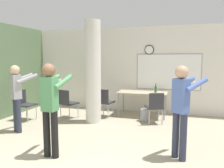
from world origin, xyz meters
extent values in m
cube|color=silver|center=(0.00, 5.06, 1.40)|extent=(8.00, 0.12, 2.80)
cylinder|color=black|center=(0.55, 4.99, 2.05)|extent=(0.30, 0.03, 0.30)
cylinder|color=white|center=(0.55, 4.97, 2.05)|extent=(0.25, 0.01, 0.25)
cube|color=#99999E|center=(1.16, 5.00, 1.35)|extent=(2.01, 0.01, 1.16)
cube|color=white|center=(1.16, 4.99, 1.35)|extent=(1.95, 0.02, 1.10)
cylinder|color=silver|center=(-0.77, 3.41, 1.40)|extent=(0.43, 0.43, 2.80)
cube|color=tan|center=(0.44, 4.45, 0.74)|extent=(1.48, 0.73, 0.03)
cylinder|color=gray|center=(-0.24, 4.15, 0.36)|extent=(0.04, 0.04, 0.72)
cylinder|color=gray|center=(1.12, 4.15, 0.36)|extent=(0.04, 0.04, 0.72)
cylinder|color=gray|center=(-0.24, 4.76, 0.36)|extent=(0.04, 0.04, 0.72)
cylinder|color=gray|center=(1.12, 4.76, 0.36)|extent=(0.04, 0.04, 0.72)
cylinder|color=#1E6B2D|center=(0.84, 4.46, 0.84)|extent=(0.07, 0.07, 0.19)
cylinder|color=#1E6B2D|center=(0.84, 4.46, 0.98)|extent=(0.03, 0.03, 0.08)
cylinder|color=gray|center=(0.60, 3.90, 0.17)|extent=(0.25, 0.25, 0.34)
cube|color=#2D2D33|center=(-1.60, 3.56, 0.45)|extent=(0.55, 0.55, 0.04)
cube|color=#2D2D33|center=(-1.66, 3.37, 0.67)|extent=(0.39, 0.15, 0.40)
cylinder|color=#B7B7BC|center=(-1.38, 3.68, 0.21)|extent=(0.02, 0.02, 0.43)
cylinder|color=#B7B7BC|center=(-1.72, 3.79, 0.21)|extent=(0.02, 0.02, 0.43)
cylinder|color=#B7B7BC|center=(-1.48, 3.34, 0.21)|extent=(0.02, 0.02, 0.43)
cylinder|color=#B7B7BC|center=(-1.83, 3.44, 0.21)|extent=(0.02, 0.02, 0.43)
cube|color=#2D2D33|center=(-0.61, 4.03, 0.45)|extent=(0.51, 0.51, 0.04)
cube|color=#2D2D33|center=(-0.65, 3.83, 0.67)|extent=(0.40, 0.10, 0.40)
cylinder|color=#B7B7BC|center=(-0.40, 4.17, 0.21)|extent=(0.02, 0.02, 0.43)
cylinder|color=#B7B7BC|center=(-0.76, 4.24, 0.21)|extent=(0.02, 0.02, 0.43)
cylinder|color=#B7B7BC|center=(-0.47, 3.82, 0.21)|extent=(0.02, 0.02, 0.43)
cylinder|color=#B7B7BC|center=(-0.82, 3.88, 0.21)|extent=(0.02, 0.02, 0.43)
cube|color=#2D2D33|center=(-2.67, 3.01, 0.45)|extent=(0.47, 0.47, 0.04)
cube|color=#2D2D33|center=(-2.87, 3.02, 0.67)|extent=(0.06, 0.40, 0.40)
cylinder|color=#B7B7BC|center=(-2.50, 2.82, 0.21)|extent=(0.02, 0.02, 0.43)
cylinder|color=#B7B7BC|center=(-2.48, 3.18, 0.21)|extent=(0.02, 0.02, 0.43)
cylinder|color=#B7B7BC|center=(-2.86, 2.84, 0.21)|extent=(0.02, 0.02, 0.43)
cylinder|color=#B7B7BC|center=(-2.84, 3.20, 0.21)|extent=(0.02, 0.02, 0.43)
cube|color=#2D2D33|center=(0.87, 3.78, 0.45)|extent=(0.58, 0.58, 0.04)
cube|color=#2D2D33|center=(0.95, 3.59, 0.67)|extent=(0.38, 0.18, 0.40)
cylinder|color=#B7B7BC|center=(0.96, 4.01, 0.21)|extent=(0.02, 0.02, 0.43)
cylinder|color=#B7B7BC|center=(0.63, 3.87, 0.21)|extent=(0.02, 0.02, 0.43)
cylinder|color=#B7B7BC|center=(1.10, 3.68, 0.21)|extent=(0.02, 0.02, 0.43)
cylinder|color=#B7B7BC|center=(0.77, 3.54, 0.21)|extent=(0.02, 0.02, 0.43)
cylinder|color=#2D3347|center=(-2.15, 2.05, 0.41)|extent=(0.12, 0.12, 0.82)
cylinder|color=#2D3347|center=(-2.29, 2.13, 0.41)|extent=(0.12, 0.12, 0.82)
cube|color=#99999E|center=(-2.22, 2.09, 1.11)|extent=(0.30, 0.28, 0.58)
sphere|color=#D8AD8C|center=(-2.22, 2.09, 1.51)|extent=(0.22, 0.22, 0.22)
cylinder|color=#99999E|center=(-1.99, 2.23, 1.30)|extent=(0.32, 0.49, 0.23)
cylinder|color=#99999E|center=(-2.22, 2.35, 1.30)|extent=(0.32, 0.49, 0.23)
cylinder|color=black|center=(-0.61, 1.13, 0.43)|extent=(0.12, 0.12, 0.86)
cylinder|color=black|center=(-0.78, 1.14, 0.43)|extent=(0.12, 0.12, 0.86)
cube|color=#4C8C59|center=(-0.69, 1.14, 1.16)|extent=(0.26, 0.21, 0.61)
sphere|color=brown|center=(-0.69, 1.14, 1.58)|extent=(0.23, 0.23, 0.23)
cylinder|color=#4C8C59|center=(-0.54, 1.37, 1.35)|extent=(0.12, 0.54, 0.24)
cylinder|color=#4C8C59|center=(-0.81, 1.39, 1.35)|extent=(0.12, 0.54, 0.24)
cube|color=white|center=(-0.80, 1.63, 1.36)|extent=(0.04, 0.13, 0.04)
cylinder|color=#2D3347|center=(1.59, 1.67, 0.42)|extent=(0.12, 0.12, 0.84)
cylinder|color=#2D3347|center=(1.46, 1.78, 0.42)|extent=(0.12, 0.12, 0.84)
cube|color=#4C66AD|center=(1.52, 1.73, 1.14)|extent=(0.31, 0.30, 0.59)
sphere|color=tan|center=(1.52, 1.73, 1.55)|extent=(0.23, 0.23, 0.23)
cylinder|color=#4C66AD|center=(1.78, 1.82, 1.33)|extent=(0.41, 0.46, 0.24)
cylinder|color=#4C66AD|center=(1.57, 2.00, 1.33)|extent=(0.41, 0.46, 0.24)
cube|color=white|center=(1.73, 2.18, 1.33)|extent=(0.11, 0.12, 0.04)
camera|label=1|loc=(1.46, -2.17, 1.78)|focal=35.00mm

